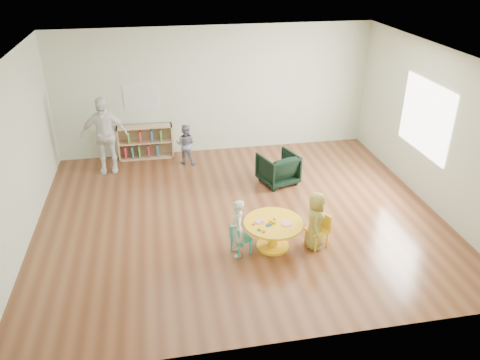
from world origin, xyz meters
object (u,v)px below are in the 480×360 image
Objects in this scene: kid_chair_right at (319,229)px; child_right at (316,220)px; child_left at (237,228)px; armchair at (278,168)px; activity_table at (273,230)px; kid_chair_left at (239,238)px; bookshelf at (145,142)px; toddler at (186,144)px; adult_caretaker at (104,135)px.

child_right is at bearing 86.79° from kid_chair_right.
child_right is (-0.08, -0.03, 0.18)m from kid_chair_right.
child_left reaches higher than kid_chair_right.
kid_chair_right is 0.81× the size of armchair.
activity_table is 0.56m from kid_chair_left.
armchair is 0.72× the size of child_right.
toddler is (0.87, -0.50, 0.08)m from bookshelf.
child_right reaches higher than armchair.
kid_chair_right is at bearing 73.84° from armchair.
child_right is at bearing -56.84° from bookshelf.
child_left is at bearing -64.35° from kid_chair_left.
kid_chair_left is 0.55× the size of toddler.
child_right is (1.24, -0.02, 0.01)m from child_left.
bookshelf is 1.01m from toddler.
kid_chair_right is 2.21m from armchair.
toddler is at bearing 167.49° from kid_chair_left.
kid_chair_left is 2.50m from armchair.
bookshelf is (-2.69, 3.97, 0.07)m from kid_chair_right.
kid_chair_right reaches higher than activity_table.
child_left is 3.52m from toddler.
activity_table is 1.66× the size of kid_chair_right.
armchair is (1.19, 2.19, 0.05)m from kid_chair_left.
adult_caretaker reaches higher than kid_chair_left.
child_right reaches higher than toddler.
child_right reaches higher than child_left.
child_right is at bearing -44.12° from adult_caretaker.
activity_table is 1.87× the size of kid_chair_left.
child_right is 3.91m from toddler.
kid_chair_right is (0.73, -0.07, -0.02)m from activity_table.
armchair is at bearing 130.11° from kid_chair_left.
child_left is at bearing 111.06° from child_right.
child_left is 4.05m from adult_caretaker.
child_right is (0.65, -0.10, 0.16)m from activity_table.
bookshelf reaches higher than activity_table.
armchair is 2.14m from toddler.
kid_chair_right is at bearing 67.81° from kid_chair_left.
kid_chair_left is 1.29m from kid_chair_right.
child_left reaches higher than kid_chair_left.
adult_caretaker is (-1.65, -0.07, 0.36)m from toddler.
armchair is (-0.10, 2.21, 0.01)m from kid_chair_right.
bookshelf is at bearing 54.94° from child_right.
kid_chair_left is at bearing 67.15° from kid_chair_right.
activity_table is at bearing 101.23° from child_left.
bookshelf is 1.07m from adult_caretaker.
kid_chair_right is 3.92m from toddler.
kid_chair_right is (1.29, -0.02, 0.03)m from kid_chair_left.
toddler is (-1.09, 3.40, 0.13)m from activity_table.
armchair reaches higher than kid_chair_left.
kid_chair_left is 0.21m from child_left.
armchair is at bearing 164.34° from toddler.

